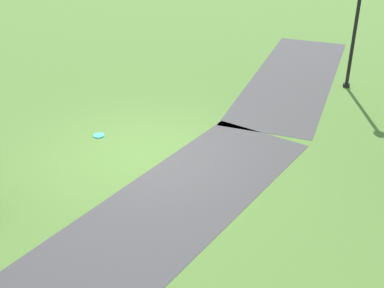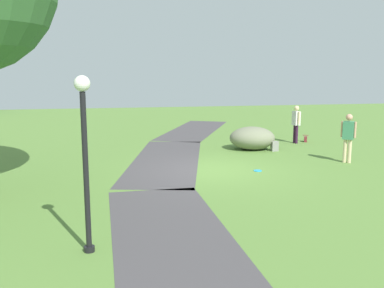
% 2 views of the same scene
% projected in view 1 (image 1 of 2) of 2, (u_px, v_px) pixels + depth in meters
% --- Properties ---
extents(ground_plane, '(48.00, 48.00, 0.00)m').
position_uv_depth(ground_plane, '(145.00, 154.00, 11.30)').
color(ground_plane, '#587F37').
extents(footpath_segment_near, '(8.05, 2.52, 0.01)m').
position_uv_depth(footpath_segment_near, '(293.00, 77.00, 15.52)').
color(footpath_segment_near, '#454144').
rests_on(footpath_segment_near, ground).
extents(footpath_segment_mid, '(8.33, 4.10, 0.01)m').
position_uv_depth(footpath_segment_mid, '(162.00, 214.00, 9.32)').
color(footpath_segment_mid, '#454144').
rests_on(footpath_segment_mid, ground).
extents(lamp_post, '(0.28, 0.28, 3.19)m').
position_uv_depth(lamp_post, '(357.00, 19.00, 13.90)').
color(lamp_post, black).
rests_on(lamp_post, ground).
extents(frisbee_on_grass, '(0.27, 0.27, 0.02)m').
position_uv_depth(frisbee_on_grass, '(99.00, 135.00, 12.08)').
color(frisbee_on_grass, '#239ED8').
rests_on(frisbee_on_grass, ground).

